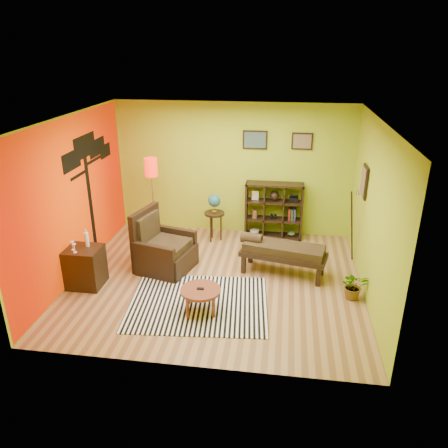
# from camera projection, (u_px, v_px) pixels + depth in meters

# --- Properties ---
(ground) EXTENTS (5.00, 5.00, 0.00)m
(ground) POSITION_uv_depth(u_px,v_px,m) (217.00, 280.00, 7.71)
(ground) COLOR #A67B4E
(ground) RESTS_ON ground
(room_shell) EXTENTS (5.04, 4.54, 2.82)m
(room_shell) POSITION_uv_depth(u_px,v_px,m) (211.00, 182.00, 7.05)
(room_shell) COLOR #9FBD24
(room_shell) RESTS_ON ground
(zebra_rug) EXTENTS (2.34, 1.93, 0.01)m
(zebra_rug) POSITION_uv_depth(u_px,v_px,m) (198.00, 303.00, 7.02)
(zebra_rug) COLOR white
(zebra_rug) RESTS_ON ground
(coffee_table) EXTENTS (0.63, 0.63, 0.40)m
(coffee_table) POSITION_uv_depth(u_px,v_px,m) (201.00, 292.00, 6.71)
(coffee_table) COLOR brown
(coffee_table) RESTS_ON ground
(armchair) EXTENTS (1.11, 1.11, 1.12)m
(armchair) POSITION_uv_depth(u_px,v_px,m) (162.00, 251.00, 8.01)
(armchair) COLOR black
(armchair) RESTS_ON ground
(side_cabinet) EXTENTS (0.59, 0.54, 1.01)m
(side_cabinet) POSITION_uv_depth(u_px,v_px,m) (85.00, 267.00, 7.43)
(side_cabinet) COLOR black
(side_cabinet) RESTS_ON ground
(floor_lamp) EXTENTS (0.27, 0.27, 1.79)m
(floor_lamp) POSITION_uv_depth(u_px,v_px,m) (151.00, 175.00, 8.66)
(floor_lamp) COLOR silver
(floor_lamp) RESTS_ON ground
(globe_table) EXTENTS (0.42, 0.42, 1.02)m
(globe_table) POSITION_uv_depth(u_px,v_px,m) (214.00, 206.00, 8.99)
(globe_table) COLOR black
(globe_table) RESTS_ON ground
(cube_shelf) EXTENTS (1.20, 0.35, 1.20)m
(cube_shelf) POSITION_uv_depth(u_px,v_px,m) (274.00, 211.00, 9.22)
(cube_shelf) COLOR black
(cube_shelf) RESTS_ON ground
(bench) EXTENTS (1.60, 0.85, 0.71)m
(bench) POSITION_uv_depth(u_px,v_px,m) (281.00, 251.00, 7.78)
(bench) COLOR black
(bench) RESTS_ON ground
(potted_plant) EXTENTS (0.47, 0.51, 0.36)m
(potted_plant) POSITION_uv_depth(u_px,v_px,m) (353.00, 288.00, 7.10)
(potted_plant) COLOR #26661E
(potted_plant) RESTS_ON ground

